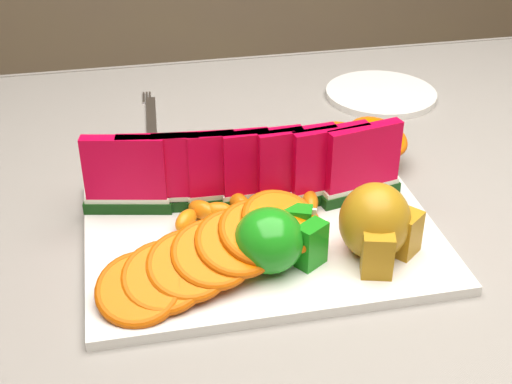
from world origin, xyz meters
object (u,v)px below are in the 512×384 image
Objects in this scene: pear_cluster at (377,224)px; side_plate at (381,94)px; fork at (151,119)px; platter at (261,233)px; apple_cluster at (275,239)px.

pear_cluster reaches higher than side_plate.
side_plate is 1.16× the size of fork.
fork is (-0.21, 0.41, -0.05)m from pear_cluster.
platter is at bearing -128.19° from side_plate.
side_plate is at bearing 1.71° from fork.
pear_cluster reaches higher than platter.
pear_cluster is 0.46m from fork.
side_plate is (0.28, 0.35, -0.00)m from platter.
pear_cluster reaches higher than fork.
fork is at bearing 103.76° from apple_cluster.
apple_cluster is (-0.00, -0.07, 0.04)m from platter.
fork is (-0.38, -0.01, -0.00)m from side_plate.
apple_cluster is at bearing -90.31° from platter.
fork is at bearing -178.29° from side_plate.
platter is 0.08m from apple_cluster.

